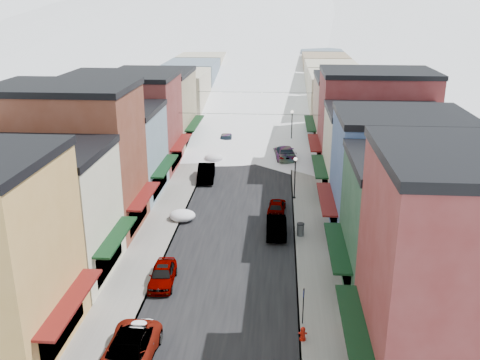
% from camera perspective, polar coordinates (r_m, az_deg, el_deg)
% --- Properties ---
extents(road, '(10.00, 160.00, 0.01)m').
position_cam_1_polar(road, '(82.97, 1.74, 5.70)').
color(road, black).
rests_on(road, ground).
extents(sidewalk_left, '(3.20, 160.00, 0.15)m').
position_cam_1_polar(sidewalk_left, '(83.49, -2.81, 5.82)').
color(sidewalk_left, gray).
rests_on(sidewalk_left, ground).
extents(sidewalk_right, '(3.20, 160.00, 0.15)m').
position_cam_1_polar(sidewalk_right, '(82.93, 6.32, 5.64)').
color(sidewalk_right, gray).
rests_on(sidewalk_right, ground).
extents(curb_left, '(0.10, 160.00, 0.15)m').
position_cam_1_polar(curb_left, '(83.32, -1.75, 5.80)').
color(curb_left, slate).
rests_on(curb_left, ground).
extents(curb_right, '(0.10, 160.00, 0.15)m').
position_cam_1_polar(curb_right, '(82.89, 5.25, 5.66)').
color(curb_right, slate).
rests_on(curb_right, ground).
extents(bldg_l_cream, '(11.30, 8.20, 9.50)m').
position_cam_1_polar(bldg_l_cream, '(39.80, -20.95, -3.33)').
color(bldg_l_cream, beige).
rests_on(bldg_l_cream, ground).
extents(bldg_l_brick_near, '(12.30, 8.20, 12.50)m').
position_cam_1_polar(bldg_l_brick_near, '(46.43, -17.70, 2.10)').
color(bldg_l_brick_near, brown).
rests_on(bldg_l_brick_near, ground).
extents(bldg_l_grayblue, '(11.30, 9.20, 9.00)m').
position_cam_1_polar(bldg_l_grayblue, '(54.39, -13.81, 2.94)').
color(bldg_l_grayblue, '#77909F').
rests_on(bldg_l_grayblue, ground).
extents(bldg_l_brick_far, '(13.30, 9.20, 11.00)m').
position_cam_1_polar(bldg_l_brick_far, '(62.78, -12.30, 6.10)').
color(bldg_l_brick_far, maroon).
rests_on(bldg_l_brick_far, ground).
extents(bldg_l_tan, '(11.30, 11.20, 10.00)m').
position_cam_1_polar(bldg_l_tan, '(72.07, -9.30, 7.50)').
color(bldg_l_tan, '#978663').
rests_on(bldg_l_tan, ground).
extents(bldg_r_green, '(11.30, 9.20, 9.50)m').
position_cam_1_polar(bldg_r_green, '(36.93, 19.14, -4.84)').
color(bldg_r_green, '#21452E').
rests_on(bldg_r_green, ground).
extents(bldg_r_blue, '(11.30, 9.20, 10.50)m').
position_cam_1_polar(bldg_r_blue, '(44.94, 16.47, 0.34)').
color(bldg_r_blue, '#3E588C').
rests_on(bldg_r_blue, ground).
extents(bldg_r_cream, '(12.30, 9.20, 9.00)m').
position_cam_1_polar(bldg_r_cream, '(53.68, 15.04, 2.63)').
color(bldg_r_cream, beige).
rests_on(bldg_r_cream, ground).
extents(bldg_r_brick_far, '(13.30, 9.20, 11.50)m').
position_cam_1_polar(bldg_r_brick_far, '(62.06, 14.15, 6.05)').
color(bldg_r_brick_far, maroon).
rests_on(bldg_r_brick_far, ground).
extents(bldg_r_tan, '(11.30, 11.20, 9.50)m').
position_cam_1_polar(bldg_r_tan, '(71.78, 12.02, 7.09)').
color(bldg_r_tan, '#997964').
rests_on(bldg_r_tan, ground).
extents(distant_blocks, '(34.00, 55.00, 8.00)m').
position_cam_1_polar(distant_blocks, '(104.83, 2.35, 10.70)').
color(distant_blocks, gray).
rests_on(distant_blocks, ground).
extents(mountain_ridge, '(670.00, 340.00, 34.00)m').
position_cam_1_polar(mountain_ridge, '(298.79, -0.13, 18.04)').
color(mountain_ridge, silver).
rests_on(mountain_ridge, ground).
extents(overhead_cables, '(16.40, 15.04, 0.04)m').
position_cam_1_polar(overhead_cables, '(69.47, 1.31, 8.32)').
color(overhead_cables, black).
rests_on(overhead_cables, ground).
extents(car_white_suv, '(2.80, 5.81, 1.60)m').
position_cam_1_polar(car_white_suv, '(30.88, -11.86, -17.62)').
color(car_white_suv, white).
rests_on(car_white_suv, ground).
extents(car_silver_sedan, '(1.95, 4.30, 1.43)m').
position_cam_1_polar(car_silver_sedan, '(38.09, -8.26, -9.94)').
color(car_silver_sedan, '#ABADB3').
rests_on(car_silver_sedan, ground).
extents(car_dark_hatch, '(2.15, 5.18, 1.67)m').
position_cam_1_polar(car_dark_hatch, '(58.44, -3.64, 0.80)').
color(car_dark_hatch, black).
rests_on(car_dark_hatch, ground).
extents(car_silver_wagon, '(2.28, 5.40, 1.56)m').
position_cam_1_polar(car_silver_wagon, '(71.61, -1.50, 4.20)').
color(car_silver_wagon, '#94959C').
rests_on(car_silver_wagon, ground).
extents(car_green_sedan, '(1.78, 4.80, 1.57)m').
position_cam_1_polar(car_green_sedan, '(45.15, 3.89, -4.89)').
color(car_green_sedan, black).
rests_on(car_green_sedan, ground).
extents(car_gray_suv, '(1.83, 3.99, 1.33)m').
position_cam_1_polar(car_gray_suv, '(49.61, 3.94, -2.79)').
color(car_gray_suv, gray).
rests_on(car_gray_suv, ground).
extents(car_black_sedan, '(3.11, 6.16, 1.72)m').
position_cam_1_polar(car_black_sedan, '(66.02, 4.79, 2.93)').
color(car_black_sedan, black).
rests_on(car_black_sedan, ground).
extents(car_lane_silver, '(2.11, 4.79, 1.60)m').
position_cam_1_polar(car_lane_silver, '(73.52, 0.33, 4.61)').
color(car_lane_silver, '#A5A9AE').
rests_on(car_lane_silver, ground).
extents(car_lane_white, '(2.87, 5.25, 1.39)m').
position_cam_1_polar(car_lane_white, '(98.26, 3.36, 8.17)').
color(car_lane_white, white).
rests_on(car_lane_white, ground).
extents(fire_hydrant, '(0.50, 0.38, 0.85)m').
position_cam_1_polar(fire_hydrant, '(32.33, 6.72, -16.00)').
color(fire_hydrant, '#A51408').
rests_on(fire_hydrant, sidewalk_right).
extents(parking_sign, '(0.11, 0.32, 2.41)m').
position_cam_1_polar(parking_sign, '(33.17, 6.77, -12.91)').
color(parking_sign, black).
rests_on(parking_sign, sidewalk_right).
extents(trash_can, '(0.63, 0.63, 1.08)m').
position_cam_1_polar(trash_can, '(44.88, 6.47, -5.24)').
color(trash_can, '#575A5C').
rests_on(trash_can, sidewalk_right).
extents(streetlamp_near, '(0.35, 0.35, 4.19)m').
position_cam_1_polar(streetlamp_near, '(52.33, 5.90, 0.80)').
color(streetlamp_near, black).
rests_on(streetlamp_near, sidewalk_right).
extents(streetlamp_far, '(0.40, 0.40, 4.87)m').
position_cam_1_polar(streetlamp_far, '(70.92, 5.55, 6.00)').
color(streetlamp_far, black).
rests_on(streetlamp_far, sidewalk_right).
extents(snow_pile_near, '(2.66, 2.84, 1.13)m').
position_cam_1_polar(snow_pile_near, '(32.83, -10.68, -15.63)').
color(snow_pile_near, white).
rests_on(snow_pile_near, ground).
extents(snow_pile_mid, '(2.36, 2.65, 1.00)m').
position_cam_1_polar(snow_pile_mid, '(48.20, -6.12, -3.76)').
color(snow_pile_mid, white).
rests_on(snow_pile_mid, ground).
extents(snow_pile_far, '(2.27, 2.59, 0.96)m').
position_cam_1_polar(snow_pile_far, '(65.28, -2.77, 2.42)').
color(snow_pile_far, white).
rests_on(snow_pile_far, ground).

